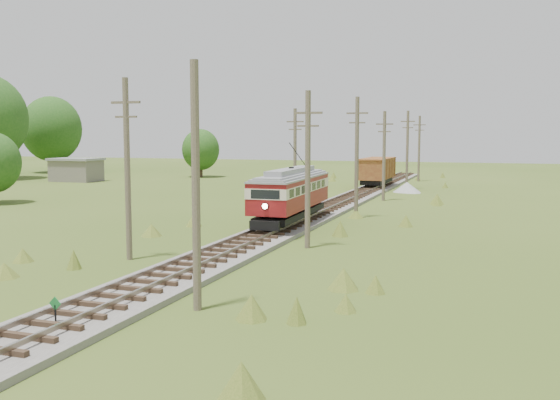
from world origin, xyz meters
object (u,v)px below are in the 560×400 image
at_px(gravel_pile, 408,188).
at_px(gondola, 377,170).
at_px(switch_marker, 55,310).
at_px(streetcar, 291,191).

bearing_deg(gravel_pile, gondola, 137.93).
xyz_separation_m(switch_marker, gravel_pile, (4.24, 51.80, -0.11)).
distance_m(gondola, gravel_pile, 5.68).
xyz_separation_m(streetcar, gravel_pile, (4.04, 28.12, -1.92)).
bearing_deg(streetcar, gondola, 87.92).
height_order(switch_marker, gravel_pile, gravel_pile).
bearing_deg(gondola, streetcar, -89.42).
bearing_deg(streetcar, gravel_pile, 79.75).
distance_m(streetcar, gravel_pile, 28.48).
relative_size(gondola, gravel_pile, 2.74).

